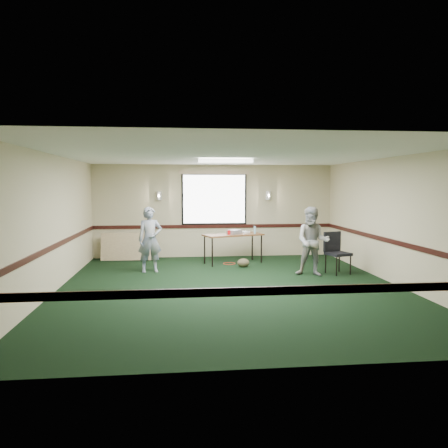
{
  "coord_description": "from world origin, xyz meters",
  "views": [
    {
      "loc": [
        -1.08,
        -8.75,
        2.08
      ],
      "look_at": [
        0.0,
        1.3,
        1.2
      ],
      "focal_mm": 35.0,
      "sensor_mm": 36.0,
      "label": 1
    }
  ],
  "objects": [
    {
      "name": "person_right",
      "position": [
        2.03,
        0.99,
        0.8
      ],
      "size": [
        0.94,
        0.85,
        1.6
      ],
      "primitive_type": "imported",
      "rotation": [
        0.0,
        0.0,
        -0.37
      ],
      "color": "#6E88AC",
      "rests_on": "ground"
    },
    {
      "name": "cable_coil",
      "position": [
        0.29,
        2.72,
        0.01
      ],
      "size": [
        0.4,
        0.4,
        0.02
      ],
      "primitive_type": "torus",
      "rotation": [
        0.0,
        0.0,
        0.22
      ],
      "color": "red",
      "rests_on": "ground"
    },
    {
      "name": "projector",
      "position": [
        0.44,
        2.82,
        0.85
      ],
      "size": [
        0.43,
        0.42,
        0.11
      ],
      "primitive_type": "cube",
      "rotation": [
        0.0,
        0.0,
        0.72
      ],
      "color": "gray",
      "rests_on": "folding_table"
    },
    {
      "name": "person_left",
      "position": [
        -1.74,
        1.85,
        0.79
      ],
      "size": [
        0.64,
        0.49,
        1.58
      ],
      "primitive_type": "imported",
      "rotation": [
        0.0,
        0.0,
        0.2
      ],
      "color": "#40528D",
      "rests_on": "ground"
    },
    {
      "name": "water_bottle",
      "position": [
        1.01,
        2.87,
        0.89
      ],
      "size": [
        0.06,
        0.06,
        0.2
      ],
      "primitive_type": "cylinder",
      "color": "#82BED5",
      "rests_on": "folding_table"
    },
    {
      "name": "folding_table",
      "position": [
        0.41,
        2.81,
        0.74
      ],
      "size": [
        1.71,
        1.13,
        0.79
      ],
      "rotation": [
        0.0,
        0.0,
        0.34
      ],
      "color": "#583019",
      "rests_on": "ground"
    },
    {
      "name": "red_cup",
      "position": [
        0.29,
        2.72,
        0.85
      ],
      "size": [
        0.08,
        0.08,
        0.12
      ],
      "primitive_type": "cylinder",
      "color": "red",
      "rests_on": "folding_table"
    },
    {
      "name": "conference_chair",
      "position": [
        2.67,
        1.22,
        0.58
      ],
      "size": [
        0.61,
        0.63,
        0.99
      ],
      "rotation": [
        0.0,
        0.0,
        0.32
      ],
      "color": "black",
      "rests_on": "ground"
    },
    {
      "name": "ground",
      "position": [
        0.0,
        0.0,
        0.0
      ],
      "size": [
        8.0,
        8.0,
        0.0
      ],
      "primitive_type": "plane",
      "color": "black",
      "rests_on": "ground"
    },
    {
      "name": "game_console",
      "position": [
        0.76,
        2.99,
        0.82
      ],
      "size": [
        0.28,
        0.27,
        0.05
      ],
      "primitive_type": "cube",
      "rotation": [
        0.0,
        0.0,
        0.65
      ],
      "color": "white",
      "rests_on": "folding_table"
    },
    {
      "name": "folded_table",
      "position": [
        -2.46,
        3.6,
        0.38
      ],
      "size": [
        1.51,
        0.28,
        0.77
      ],
      "primitive_type": "cube",
      "rotation": [
        -0.21,
        0.0,
        -0.04
      ],
      "color": "tan",
      "rests_on": "ground"
    },
    {
      "name": "duffel_bag",
      "position": [
        0.6,
        2.23,
        0.11
      ],
      "size": [
        0.37,
        0.31,
        0.22
      ],
      "primitive_type": "ellipsoid",
      "rotation": [
        0.0,
        0.0,
        0.27
      ],
      "color": "#4C432B",
      "rests_on": "ground"
    },
    {
      "name": "room_shell",
      "position": [
        0.0,
        2.12,
        1.58
      ],
      "size": [
        8.0,
        8.02,
        8.0
      ],
      "color": "#C9B991",
      "rests_on": "ground"
    }
  ]
}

